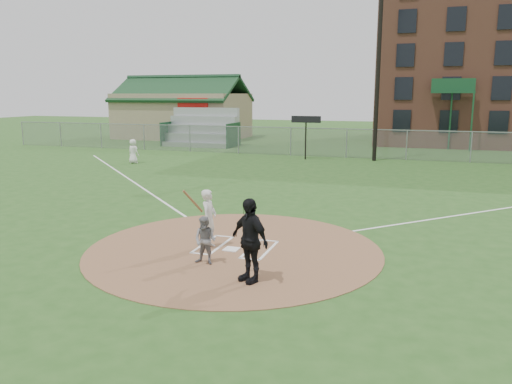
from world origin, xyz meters
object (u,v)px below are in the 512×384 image
(catcher, at_px, (205,240))
(umpire, at_px, (249,240))
(ondeck_player, at_px, (133,151))
(home_plate, at_px, (231,249))
(batter_at_plate, at_px, (209,219))

(catcher, distance_m, umpire, 1.72)
(catcher, height_order, umpire, umpire)
(catcher, xyz_separation_m, ondeck_player, (-12.31, 16.32, 0.12))
(home_plate, relative_size, catcher, 0.32)
(ondeck_player, height_order, batter_at_plate, batter_at_plate)
(umpire, bearing_deg, catcher, -177.70)
(ondeck_player, xyz_separation_m, batter_at_plate, (11.84, -15.00, 0.11))
(catcher, bearing_deg, umpire, -25.04)
(ondeck_player, relative_size, batter_at_plate, 0.86)
(ondeck_player, bearing_deg, home_plate, 139.86)
(home_plate, bearing_deg, batter_at_plate, -179.70)
(home_plate, xyz_separation_m, umpire, (1.28, -2.11, 0.99))
(home_plate, distance_m, umpire, 2.66)
(home_plate, distance_m, catcher, 1.48)
(umpire, height_order, ondeck_player, umpire)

